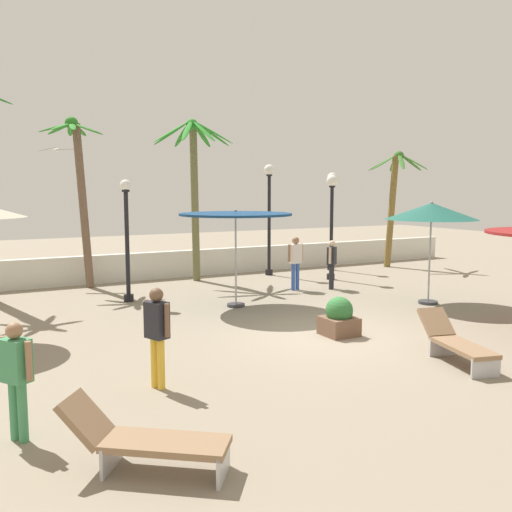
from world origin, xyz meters
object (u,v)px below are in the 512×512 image
at_px(patio_umbrella_2, 431,212).
at_px(lamp_post_2, 332,208).
at_px(patio_umbrella_0, 236,218).
at_px(palm_tree_1, 79,181).
at_px(planter, 339,318).
at_px(guest_1, 332,260).
at_px(guest_0, 16,370).
at_px(lamp_post_1, 269,205).
at_px(lounge_chair_2, 455,341).
at_px(guest_3, 157,328).
at_px(lounge_chair_0, 144,439).
at_px(palm_tree_2, 394,193).
at_px(lamp_post_3, 127,234).
at_px(palm_tree_0, 194,176).
at_px(guest_2, 295,258).
at_px(seagull_1, 56,150).
at_px(lamp_post_0, 332,212).

xyz_separation_m(patio_umbrella_2, lamp_post_2, (1.44, 6.59, -0.12)).
distance_m(patio_umbrella_0, lamp_post_2, 7.70).
relative_size(palm_tree_1, planter, 6.36).
bearing_deg(guest_1, planter, -124.18).
bearing_deg(palm_tree_1, guest_0, -104.81).
relative_size(lamp_post_1, lounge_chair_2, 2.07).
bearing_deg(guest_3, lamp_post_2, 42.77).
bearing_deg(lounge_chair_0, lounge_chair_2, 10.87).
distance_m(palm_tree_2, lamp_post_2, 2.90).
distance_m(patio_umbrella_2, lounge_chair_0, 11.23).
bearing_deg(guest_0, planter, 18.56).
xyz_separation_m(lamp_post_3, guest_0, (-3.57, -8.01, -1.01)).
height_order(patio_umbrella_2, lamp_post_1, lamp_post_1).
distance_m(palm_tree_0, lounge_chair_0, 13.54).
relative_size(lounge_chair_2, planter, 2.31).
distance_m(lounge_chair_0, guest_3, 2.73).
distance_m(palm_tree_0, guest_2, 4.60).
height_order(guest_0, guest_2, guest_2).
distance_m(lounge_chair_2, guest_1, 7.64).
xyz_separation_m(lamp_post_3, planter, (3.06, -5.78, -1.55)).
bearing_deg(lamp_post_2, guest_2, -139.50).
distance_m(lounge_chair_0, guest_2, 11.60).
bearing_deg(lamp_post_1, patio_umbrella_2, -78.52).
xyz_separation_m(lamp_post_3, seagull_1, (-1.13, 4.37, 2.54)).
relative_size(palm_tree_0, lounge_chair_2, 2.81).
relative_size(palm_tree_0, guest_0, 3.61).
height_order(lamp_post_1, lamp_post_2, lamp_post_1).
distance_m(palm_tree_2, guest_1, 6.46).
xyz_separation_m(lounge_chair_2, guest_0, (-7.38, 0.31, 0.53)).
relative_size(lamp_post_3, guest_0, 2.24).
bearing_deg(guest_0, seagull_1, 78.84).
height_order(lounge_chair_0, guest_2, guest_2).
bearing_deg(planter, lamp_post_1, 70.69).
distance_m(palm_tree_0, lamp_post_3, 4.25).
height_order(lamp_post_2, planter, lamp_post_2).
relative_size(palm_tree_2, guest_2, 2.79).
bearing_deg(guest_0, patio_umbrella_2, 19.17).
relative_size(lamp_post_0, seagull_1, 3.26).
distance_m(patio_umbrella_0, guest_1, 4.23).
bearing_deg(lounge_chair_0, guest_2, 49.45).
bearing_deg(lamp_post_2, lamp_post_0, -125.91).
height_order(lamp_post_0, planter, lamp_post_0).
relative_size(palm_tree_1, guest_0, 3.53).
relative_size(lamp_post_3, guest_2, 2.03).
xyz_separation_m(lounge_chair_0, planter, (5.47, 3.74, -0.00)).
relative_size(patio_umbrella_2, seagull_1, 2.53).
bearing_deg(lamp_post_2, guest_1, -125.58).
relative_size(palm_tree_2, lamp_post_3, 1.37).
xyz_separation_m(palm_tree_0, lamp_post_2, (5.69, -0.12, -1.18)).
relative_size(lamp_post_2, guest_2, 2.26).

